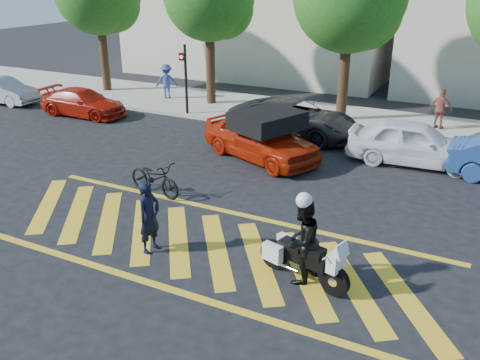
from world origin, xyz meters
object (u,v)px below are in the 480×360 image
at_px(officer_moto, 302,241).
at_px(parked_far_left, 3,91).
at_px(parked_left, 83,102).
at_px(bicycle, 154,178).
at_px(police_motorcycle, 302,258).
at_px(parked_mid_right, 414,143).
at_px(officer_bike, 149,217).
at_px(parked_mid_left, 294,118).
at_px(red_convertible, 261,137).

relative_size(officer_moto, parked_far_left, 0.50).
bearing_deg(parked_far_left, parked_left, -92.22).
distance_m(bicycle, police_motorcycle, 5.94).
relative_size(officer_moto, parked_left, 0.46).
bearing_deg(parked_mid_right, bicycle, 129.94).
distance_m(officer_bike, parked_mid_left, 9.96).
bearing_deg(parked_mid_left, bicycle, 172.48).
relative_size(officer_bike, parked_left, 0.43).
xyz_separation_m(officer_moto, parked_far_left, (-18.74, 8.13, -0.32)).
height_order(police_motorcycle, parked_mid_right, parked_mid_right).
xyz_separation_m(police_motorcycle, parked_left, (-13.55, 8.12, 0.07)).
relative_size(parked_far_left, parked_mid_right, 0.85).
distance_m(police_motorcycle, parked_mid_left, 10.28).
height_order(bicycle, parked_left, parked_left).
bearing_deg(parked_mid_left, officer_moto, -153.03).
bearing_deg(red_convertible, bicycle, -177.41).
xyz_separation_m(parked_far_left, parked_mid_right, (19.68, 0.27, 0.13)).
xyz_separation_m(parked_far_left, parked_mid_left, (14.89, 1.40, 0.10)).
xyz_separation_m(officer_moto, red_convertible, (-3.93, 6.53, -0.16)).
bearing_deg(parked_left, parked_mid_right, -90.83).
bearing_deg(police_motorcycle, parked_left, 164.01).
xyz_separation_m(parked_left, parked_mid_right, (14.48, 0.27, 0.15)).
bearing_deg(red_convertible, officer_moto, -126.52).
xyz_separation_m(red_convertible, parked_mid_left, (0.08, 3.00, -0.06)).
bearing_deg(parked_mid_left, parked_left, 103.21).
bearing_deg(parked_mid_left, parked_far_left, 100.36).
height_order(officer_moto, red_convertible, officer_moto).
bearing_deg(officer_bike, police_motorcycle, -78.50).
bearing_deg(bicycle, parked_mid_right, -35.17).
relative_size(police_motorcycle, officer_moto, 1.16).
relative_size(officer_bike, police_motorcycle, 0.80).
relative_size(officer_bike, officer_moto, 0.93).
bearing_deg(officer_moto, parked_mid_right, -171.45).
relative_size(officer_bike, parked_mid_left, 0.34).
height_order(police_motorcycle, parked_left, parked_left).
relative_size(parked_left, parked_mid_right, 0.93).
xyz_separation_m(officer_bike, parked_mid_right, (4.53, 8.83, -0.12)).
relative_size(officer_moto, parked_mid_left, 0.36).
height_order(parked_far_left, parked_mid_right, parked_mid_right).
relative_size(officer_bike, red_convertible, 0.38).
bearing_deg(officer_bike, parked_left, 53.97).
relative_size(red_convertible, parked_mid_right, 1.04).
distance_m(parked_mid_left, parked_mid_right, 4.92).
height_order(bicycle, parked_mid_left, parked_mid_left).
bearing_deg(parked_mid_right, officer_bike, 149.21).
height_order(red_convertible, parked_mid_right, red_convertible).
distance_m(parked_far_left, parked_mid_left, 14.95).
relative_size(bicycle, officer_moto, 1.04).
bearing_deg(police_motorcycle, parked_far_left, 171.52).
xyz_separation_m(parked_mid_left, parked_mid_right, (4.79, -1.13, 0.03)).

